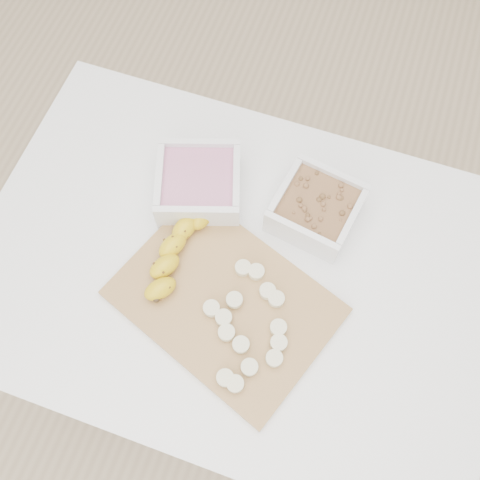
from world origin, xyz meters
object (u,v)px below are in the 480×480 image
(bowl_yogurt, at_px, (199,183))
(banana, at_px, (177,252))
(table, at_px, (235,282))
(cutting_board, at_px, (225,302))
(bowl_granola, at_px, (316,208))

(bowl_yogurt, height_order, banana, bowl_yogurt)
(table, xyz_separation_m, cutting_board, (0.01, -0.07, 0.10))
(bowl_yogurt, xyz_separation_m, bowl_granola, (0.23, 0.02, -0.00))
(bowl_granola, distance_m, banana, 0.28)
(cutting_board, distance_m, banana, 0.13)
(cutting_board, relative_size, banana, 1.79)
(table, relative_size, cutting_board, 2.63)
(bowl_yogurt, distance_m, banana, 0.15)
(bowl_granola, height_order, banana, bowl_granola)
(table, relative_size, bowl_granola, 5.75)
(bowl_yogurt, relative_size, banana, 0.95)
(bowl_granola, bearing_deg, banana, -142.13)
(banana, bearing_deg, cutting_board, -6.90)
(bowl_granola, bearing_deg, table, -126.99)
(table, bearing_deg, cutting_board, -85.01)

